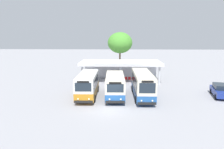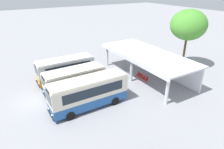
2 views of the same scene
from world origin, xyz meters
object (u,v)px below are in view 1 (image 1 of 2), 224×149
at_px(city_bus_nearest_orange, 88,84).
at_px(parked_car_flank, 220,90).
at_px(waiting_chair_second_from_end, 122,79).
at_px(waiting_chair_fourth_seat, 129,79).
at_px(city_bus_middle_cream, 142,84).
at_px(city_bus_second_in_row, 115,85).
at_px(waiting_chair_end_by_column, 119,79).
at_px(waiting_chair_middle_seat, 126,79).

bearing_deg(city_bus_nearest_orange, parked_car_flank, 2.14).
xyz_separation_m(waiting_chair_second_from_end, waiting_chair_fourth_seat, (1.18, -0.03, 0.00)).
xyz_separation_m(city_bus_nearest_orange, city_bus_middle_cream, (7.08, 0.05, 0.09)).
bearing_deg(city_bus_nearest_orange, city_bus_middle_cream, 0.38).
bearing_deg(city_bus_nearest_orange, waiting_chair_second_from_end, 61.39).
bearing_deg(city_bus_second_in_row, city_bus_nearest_orange, 178.16).
height_order(city_bus_middle_cream, waiting_chair_end_by_column, city_bus_middle_cream).
distance_m(city_bus_nearest_orange, city_bus_second_in_row, 3.54).
relative_size(waiting_chair_end_by_column, waiting_chair_fourth_seat, 1.00).
height_order(city_bus_second_in_row, waiting_chair_end_by_column, city_bus_second_in_row).
xyz_separation_m(city_bus_second_in_row, parked_car_flank, (13.78, 0.76, -0.81)).
bearing_deg(waiting_chair_second_from_end, city_bus_middle_cream, -74.28).
relative_size(city_bus_second_in_row, city_bus_middle_cream, 0.87).
bearing_deg(parked_car_flank, city_bus_middle_cream, -176.65).
xyz_separation_m(city_bus_second_in_row, city_bus_middle_cream, (3.54, 0.16, 0.15)).
bearing_deg(waiting_chair_middle_seat, city_bus_middle_cream, -77.98).
height_order(waiting_chair_second_from_end, waiting_chair_middle_seat, same).
height_order(city_bus_second_in_row, waiting_chair_fourth_seat, city_bus_second_in_row).
bearing_deg(city_bus_second_in_row, waiting_chair_second_from_end, 82.54).
relative_size(waiting_chair_end_by_column, waiting_chair_second_from_end, 1.00).
bearing_deg(waiting_chair_end_by_column, waiting_chair_second_from_end, -2.43).
height_order(city_bus_nearest_orange, parked_car_flank, city_bus_nearest_orange).
xyz_separation_m(city_bus_nearest_orange, parked_car_flank, (17.32, 0.65, -0.87)).
distance_m(city_bus_middle_cream, waiting_chair_second_from_end, 8.95).
height_order(city_bus_second_in_row, parked_car_flank, city_bus_second_in_row).
height_order(city_bus_nearest_orange, city_bus_second_in_row, city_bus_nearest_orange).
height_order(waiting_chair_end_by_column, waiting_chair_second_from_end, same).
bearing_deg(city_bus_middle_cream, waiting_chair_middle_seat, 102.02).
bearing_deg(waiting_chair_second_from_end, city_bus_second_in_row, -97.46).
bearing_deg(city_bus_middle_cream, waiting_chair_end_by_column, 109.28).
xyz_separation_m(city_bus_second_in_row, waiting_chair_middle_seat, (1.73, 8.66, -1.12)).
height_order(waiting_chair_middle_seat, waiting_chair_fourth_seat, same).
bearing_deg(waiting_chair_middle_seat, waiting_chair_end_by_column, 177.55).
height_order(city_bus_second_in_row, waiting_chair_middle_seat, city_bus_second_in_row).
bearing_deg(city_bus_middle_cream, city_bus_second_in_row, -177.39).
height_order(parked_car_flank, waiting_chair_middle_seat, parked_car_flank).
relative_size(city_bus_nearest_orange, waiting_chair_middle_seat, 8.47).
xyz_separation_m(city_bus_second_in_row, waiting_chair_fourth_seat, (2.32, 8.66, -1.12)).
distance_m(city_bus_second_in_row, waiting_chair_second_from_end, 8.83).
xyz_separation_m(parked_car_flank, waiting_chair_middle_seat, (-12.05, 7.90, -0.31)).
bearing_deg(waiting_chair_middle_seat, city_bus_nearest_orange, -121.64).
relative_size(city_bus_nearest_orange, parked_car_flank, 1.54).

